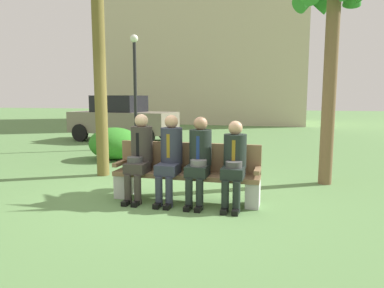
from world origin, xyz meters
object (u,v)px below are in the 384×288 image
(seated_man_rightmost, at_px, (234,159))
(seated_man_leftmost, at_px, (140,153))
(shrub_near_bench, at_px, (115,143))
(seated_man_centerright, at_px, (199,156))
(building_backdrop, at_px, (209,14))
(palm_tree_short, at_px, (332,7))
(parked_car_near, at_px, (122,118))
(seated_man_centerleft, at_px, (170,154))
(street_lamp, at_px, (135,80))
(park_bench, at_px, (187,173))

(seated_man_rightmost, bearing_deg, seated_man_leftmost, 179.69)
(seated_man_leftmost, distance_m, shrub_near_bench, 3.79)
(seated_man_centerright, xyz_separation_m, building_backdrop, (-3.66, 17.90, 6.20))
(seated_man_rightmost, height_order, building_backdrop, building_backdrop)
(seated_man_leftmost, xyz_separation_m, seated_man_rightmost, (1.50, -0.01, -0.04))
(palm_tree_short, bearing_deg, seated_man_centerright, -137.51)
(seated_man_centerright, relative_size, seated_man_rightmost, 1.04)
(seated_man_rightmost, bearing_deg, parked_car_near, 126.83)
(seated_man_centerleft, height_order, palm_tree_short, palm_tree_short)
(palm_tree_short, height_order, building_backdrop, building_backdrop)
(seated_man_leftmost, bearing_deg, seated_man_centerleft, 0.58)
(seated_man_centerright, height_order, shrub_near_bench, seated_man_centerright)
(parked_car_near, relative_size, building_backdrop, 0.29)
(seated_man_centerright, relative_size, parked_car_near, 0.33)
(seated_man_rightmost, distance_m, building_backdrop, 19.42)
(seated_man_centerleft, distance_m, seated_man_rightmost, 1.00)
(seated_man_leftmost, bearing_deg, parked_car_near, 117.94)
(seated_man_centerright, relative_size, street_lamp, 0.38)
(park_bench, height_order, seated_man_rightmost, seated_man_rightmost)
(park_bench, xyz_separation_m, seated_man_leftmost, (-0.73, -0.13, 0.31))
(parked_car_near, bearing_deg, palm_tree_short, -37.41)
(palm_tree_short, height_order, shrub_near_bench, palm_tree_short)
(building_backdrop, bearing_deg, seated_man_rightmost, -76.83)
(seated_man_centerleft, xyz_separation_m, palm_tree_short, (2.44, 1.80, 2.46))
(seated_man_leftmost, xyz_separation_m, building_backdrop, (-2.69, 17.90, 6.19))
(seated_man_leftmost, height_order, parked_car_near, parked_car_near)
(seated_man_centerright, relative_size, building_backdrop, 0.10)
(seated_man_centerleft, height_order, seated_man_centerright, seated_man_centerleft)
(shrub_near_bench, bearing_deg, seated_man_rightmost, -41.61)
(palm_tree_short, height_order, street_lamp, palm_tree_short)
(seated_man_leftmost, relative_size, seated_man_rightmost, 1.06)
(seated_man_leftmost, xyz_separation_m, seated_man_centerleft, (0.50, 0.01, 0.00))
(building_backdrop, bearing_deg, palm_tree_short, -70.71)
(park_bench, height_order, seated_man_leftmost, seated_man_leftmost)
(shrub_near_bench, bearing_deg, parked_car_near, 112.90)
(park_bench, xyz_separation_m, seated_man_rightmost, (0.77, -0.14, 0.27))
(parked_car_near, bearing_deg, seated_man_centerright, -56.11)
(palm_tree_short, bearing_deg, parked_car_near, 142.59)
(seated_man_centerright, bearing_deg, park_bench, 150.51)
(palm_tree_short, bearing_deg, building_backdrop, 109.29)
(parked_car_near, bearing_deg, park_bench, -56.97)
(seated_man_centerright, xyz_separation_m, parked_car_near, (-4.59, 6.83, 0.10))
(seated_man_rightmost, xyz_separation_m, street_lamp, (-3.79, 5.06, 1.45))
(seated_man_centerleft, relative_size, building_backdrop, 0.10)
(park_bench, xyz_separation_m, seated_man_centerleft, (-0.23, -0.12, 0.32))
(park_bench, distance_m, street_lamp, 6.03)
(seated_man_centerleft, relative_size, seated_man_rightmost, 1.06)
(parked_car_near, relative_size, street_lamp, 1.15)
(street_lamp, bearing_deg, building_backdrop, 91.78)
(park_bench, height_order, parked_car_near, parked_car_near)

